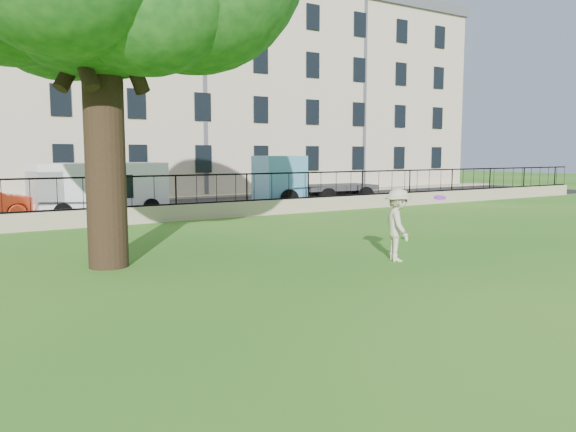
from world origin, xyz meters
TOP-DOWN VIEW (x-y plane):
  - ground at (0.00, 0.00)m, footprint 120.00×120.00m
  - retaining_wall at (0.00, 12.00)m, footprint 50.00×0.40m
  - iron_railing at (0.00, 12.00)m, footprint 50.00×0.05m
  - street at (0.00, 16.70)m, footprint 60.00×9.00m
  - sidewalk at (0.00, 21.90)m, footprint 60.00×1.40m
  - building_row at (0.00, 27.57)m, footprint 56.40×10.40m
  - man at (1.48, 1.74)m, footprint 1.04×1.27m
  - frisbee at (2.31, 1.23)m, footprint 0.28×0.28m
  - white_van at (-2.00, 15.14)m, footprint 5.24×2.40m
  - blue_truck at (7.96, 14.40)m, footprint 5.88×2.49m

SIDE VIEW (x-z plane):
  - ground at x=0.00m, z-range 0.00..0.00m
  - street at x=0.00m, z-range 0.00..0.01m
  - sidewalk at x=0.00m, z-range 0.00..0.12m
  - retaining_wall at x=0.00m, z-range 0.00..0.60m
  - man at x=1.48m, z-range 0.00..1.71m
  - white_van at x=-2.00m, z-range 0.00..2.14m
  - iron_railing at x=0.00m, z-range 0.59..1.72m
  - blue_truck at x=7.96m, z-range 0.00..2.40m
  - frisbee at x=2.31m, z-range 1.44..1.56m
  - building_row at x=0.00m, z-range 0.02..13.82m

